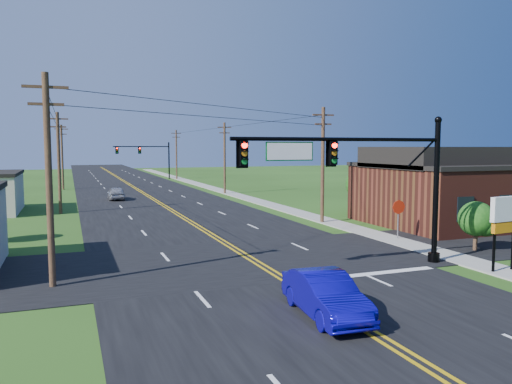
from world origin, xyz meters
name	(u,v)px	position (x,y,z in m)	size (l,w,h in m)	color
ground	(379,342)	(0.00, 0.00, 0.00)	(260.00, 260.00, 0.00)	#213F12
road_main	(145,195)	(0.00, 50.00, 0.02)	(16.00, 220.00, 0.04)	black
road_cross	(247,259)	(0.00, 12.00, 0.02)	(70.00, 10.00, 0.04)	black
sidewalk	(252,199)	(10.50, 40.00, 0.04)	(2.00, 160.00, 0.08)	gray
signal_mast_main	(361,172)	(4.34, 8.00, 4.75)	(11.30, 0.60, 7.48)	black
signal_mast_far	(145,155)	(4.44, 80.00, 4.55)	(10.98, 0.60, 7.48)	black
brick_building	(463,193)	(20.00, 18.00, 2.35)	(14.20, 11.20, 4.70)	#532117
utility_pole_left_a	(49,176)	(-9.50, 10.00, 4.72)	(1.80, 0.28, 9.00)	#3B241A
utility_pole_left_b	(59,161)	(-9.50, 35.00, 4.72)	(1.80, 0.28, 9.00)	#3B241A
utility_pole_left_c	(62,156)	(-9.50, 62.00, 4.72)	(1.80, 0.28, 9.00)	#3B241A
utility_pole_right_a	(323,163)	(9.80, 22.00, 4.72)	(1.80, 0.28, 9.00)	#3B241A
utility_pole_right_b	(225,157)	(9.80, 48.00, 4.72)	(1.80, 0.28, 9.00)	#3B241A
utility_pole_right_c	(176,154)	(9.80, 78.00, 4.72)	(1.80, 0.28, 9.00)	#3B241A
tree_right_back	(362,184)	(16.00, 26.00, 2.60)	(3.00, 3.00, 4.10)	#3B241A
shrub_corner	(476,219)	(13.00, 9.50, 1.85)	(2.00, 2.00, 2.86)	#3B241A
blue_car	(325,296)	(-0.46, 2.59, 0.77)	(1.63, 4.68, 1.54)	#0C0695
distant_car	(116,193)	(-3.80, 45.19, 0.73)	(1.72, 4.27, 1.46)	#A4A4A8
stop_sign	(398,211)	(10.99, 13.96, 1.85)	(0.91, 0.12, 2.57)	slate
pylon_sign	(505,217)	(10.50, 5.22, 2.64)	(1.78, 0.44, 3.62)	black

